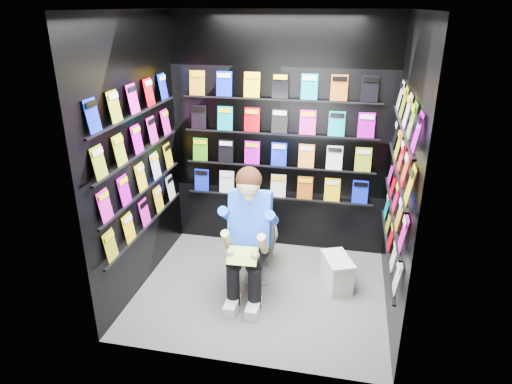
# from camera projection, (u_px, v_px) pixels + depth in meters

# --- Properties ---
(floor) EXTENTS (2.40, 2.40, 0.00)m
(floor) POSITION_uv_depth(u_px,v_px,m) (261.00, 291.00, 4.53)
(floor) COLOR #5A5A58
(floor) RESTS_ON ground
(ceiling) EXTENTS (2.40, 2.40, 0.00)m
(ceiling) POSITION_uv_depth(u_px,v_px,m) (263.00, 9.00, 3.54)
(ceiling) COLOR white
(ceiling) RESTS_ON floor
(wall_back) EXTENTS (2.40, 0.04, 2.60)m
(wall_back) POSITION_uv_depth(u_px,v_px,m) (280.00, 138.00, 4.94)
(wall_back) COLOR black
(wall_back) RESTS_ON floor
(wall_front) EXTENTS (2.40, 0.04, 2.60)m
(wall_front) POSITION_uv_depth(u_px,v_px,m) (234.00, 215.00, 3.13)
(wall_front) COLOR black
(wall_front) RESTS_ON floor
(wall_left) EXTENTS (0.04, 2.00, 2.60)m
(wall_left) POSITION_uv_depth(u_px,v_px,m) (136.00, 159.00, 4.26)
(wall_left) COLOR black
(wall_left) RESTS_ON floor
(wall_right) EXTENTS (0.04, 2.00, 2.60)m
(wall_right) POSITION_uv_depth(u_px,v_px,m) (403.00, 177.00, 3.80)
(wall_right) COLOR black
(wall_right) RESTS_ON floor
(comics_back) EXTENTS (2.10, 0.06, 1.37)m
(comics_back) POSITION_uv_depth(u_px,v_px,m) (279.00, 138.00, 4.91)
(comics_back) COLOR #C20010
(comics_back) RESTS_ON wall_back
(comics_left) EXTENTS (0.06, 1.70, 1.37)m
(comics_left) POSITION_uv_depth(u_px,v_px,m) (139.00, 158.00, 4.25)
(comics_left) COLOR #C20010
(comics_left) RESTS_ON wall_left
(comics_right) EXTENTS (0.06, 1.70, 1.37)m
(comics_right) POSITION_uv_depth(u_px,v_px,m) (399.00, 176.00, 3.81)
(comics_right) COLOR #C20010
(comics_right) RESTS_ON wall_right
(toilet) EXTENTS (0.46, 0.77, 0.73)m
(toilet) POSITION_uv_depth(u_px,v_px,m) (259.00, 239.00, 4.76)
(toilet) COLOR white
(toilet) RESTS_ON floor
(longbox) EXTENTS (0.35, 0.44, 0.29)m
(longbox) POSITION_uv_depth(u_px,v_px,m) (337.00, 273.00, 4.56)
(longbox) COLOR silver
(longbox) RESTS_ON floor
(longbox_lid) EXTENTS (0.37, 0.47, 0.03)m
(longbox_lid) POSITION_uv_depth(u_px,v_px,m) (338.00, 259.00, 4.49)
(longbox_lid) COLOR silver
(longbox_lid) RESTS_ON longbox
(reader) EXTENTS (0.57, 0.80, 1.43)m
(reader) POSITION_uv_depth(u_px,v_px,m) (251.00, 219.00, 4.26)
(reader) COLOR blue
(reader) RESTS_ON toilet
(held_comic) EXTENTS (0.28, 0.17, 0.11)m
(held_comic) POSITION_uv_depth(u_px,v_px,m) (242.00, 256.00, 4.02)
(held_comic) COLOR green
(held_comic) RESTS_ON reader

